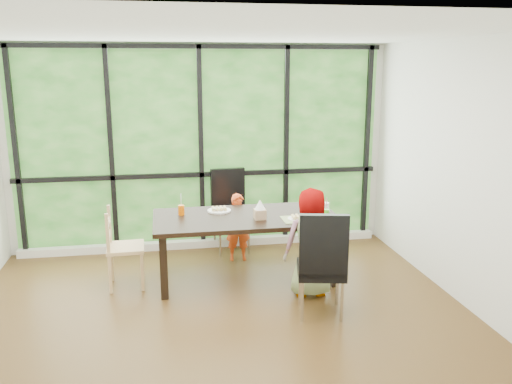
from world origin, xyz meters
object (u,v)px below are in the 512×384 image
chair_window_leather (231,211)px  white_mug (325,206)px  plate_far (219,211)px  green_cup (326,214)px  plate_near (298,219)px  child_older (311,243)px  child_toddler (238,227)px  orange_cup (181,210)px  chair_end_beech (126,248)px  chair_interior_leather (321,262)px  dining_table (246,247)px  tissue_box (260,214)px

chair_window_leather → white_mug: bearing=-46.8°
plate_far → green_cup: size_ratio=2.39×
chair_window_leather → green_cup: bearing=-59.5°
plate_near → green_cup: bearing=-9.5°
child_older → green_cup: 0.43m
child_toddler → plate_far: (-0.28, -0.36, 0.33)m
plate_near → child_older: bearing=-78.7°
child_older → green_cup: bearing=-127.2°
child_toddler → orange_cup: size_ratio=7.57×
child_toddler → green_cup: (0.86, -0.90, 0.38)m
chair_end_beech → plate_near: chair_end_beech is taller
child_toddler → orange_cup: bearing=-147.4°
chair_end_beech → plate_near: 1.94m
plate_far → chair_end_beech: bearing=-167.6°
chair_interior_leather → plate_near: size_ratio=4.90×
chair_end_beech → dining_table: bearing=-92.2°
orange_cup → chair_end_beech: bearing=-165.5°
plate_far → white_mug: white_mug is taller
chair_end_beech → green_cup: bearing=-99.4°
child_toddler → chair_window_leather: bearing=98.4°
green_cup → orange_cup: bearing=163.7°
plate_far → tissue_box: bearing=-43.2°
orange_cup → plate_far: bearing=9.4°
dining_table → plate_near: bearing=-23.1°
chair_window_leather → plate_far: bearing=-113.0°
dining_table → green_cup: bearing=-18.4°
chair_window_leather → plate_far: chair_window_leather is taller
plate_near → orange_cup: 1.33m
green_cup → white_mug: 0.38m
plate_near → orange_cup: orange_cup is taller
child_older → white_mug: child_older is taller
orange_cup → white_mug: bearing=-3.3°
dining_table → plate_near: 0.71m
child_older → white_mug: bearing=-115.0°
child_older → tissue_box: size_ratio=9.13×
chair_interior_leather → child_toddler: (-0.59, 1.64, -0.11)m
chair_end_beech → chair_window_leather: bearing=-55.4°
child_toddler → child_older: (0.61, -1.18, 0.16)m
chair_window_leather → chair_interior_leather: same height
chair_window_leather → orange_cup: (-0.67, -0.80, 0.27)m
chair_interior_leather → orange_cup: (-1.30, 1.20, 0.27)m
child_older → plate_near: child_older is taller
chair_window_leather → chair_interior_leather: bearing=-77.7°
chair_end_beech → tissue_box: (1.49, -0.15, 0.36)m
plate_near → orange_cup: size_ratio=1.94×
plate_far → white_mug: (1.24, -0.17, 0.04)m
child_toddler → chair_interior_leather: bearing=-69.0°
chair_window_leather → chair_interior_leather: 2.09m
child_toddler → orange_cup: 0.92m
child_toddler → white_mug: bearing=-27.7°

